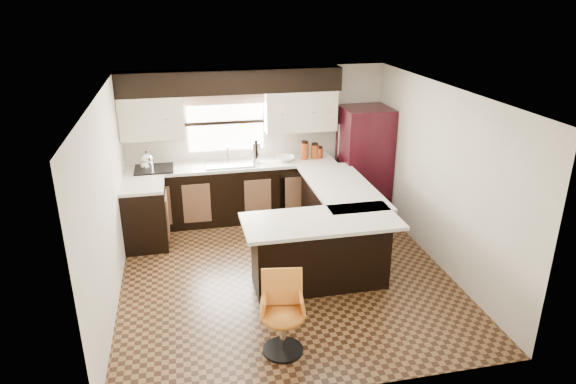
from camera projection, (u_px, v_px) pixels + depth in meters
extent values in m
plane|color=#49301A|center=(285.00, 273.00, 6.80)|extent=(4.40, 4.40, 0.00)
plane|color=silver|center=(284.00, 92.00, 5.92)|extent=(4.40, 4.40, 0.00)
plane|color=beige|center=(257.00, 142.00, 8.36)|extent=(4.40, 0.00, 4.40)
plane|color=beige|center=(338.00, 280.00, 4.36)|extent=(4.40, 0.00, 4.40)
plane|color=beige|center=(108.00, 203.00, 5.95)|extent=(0.00, 4.40, 4.40)
plane|color=beige|center=(440.00, 177.00, 6.77)|extent=(0.00, 4.40, 4.40)
cube|color=black|center=(233.00, 193.00, 8.27)|extent=(3.30, 0.60, 0.90)
cube|color=black|center=(145.00, 216.00, 7.42)|extent=(0.60, 0.70, 0.90)
cube|color=silver|center=(232.00, 165.00, 8.10)|extent=(3.30, 0.60, 0.04)
cube|color=silver|center=(142.00, 186.00, 7.25)|extent=(0.60, 0.70, 0.04)
cube|color=black|center=(231.00, 81.00, 7.75)|extent=(3.40, 0.35, 0.36)
cube|color=beige|center=(151.00, 118.00, 7.70)|extent=(0.94, 0.35, 0.64)
cube|color=beige|center=(300.00, 111.00, 8.15)|extent=(1.14, 0.35, 0.64)
cube|color=white|center=(226.00, 123.00, 8.12)|extent=(1.20, 0.02, 0.90)
cube|color=#D19B93|center=(225.00, 99.00, 7.94)|extent=(1.30, 0.06, 0.18)
cube|color=#B2B2B7|center=(229.00, 164.00, 8.06)|extent=(0.75, 0.45, 0.03)
cube|color=black|center=(298.00, 196.00, 8.22)|extent=(0.58, 0.03, 0.78)
cube|color=black|center=(154.00, 169.00, 7.84)|extent=(0.58, 0.50, 0.02)
cube|color=black|center=(337.00, 218.00, 7.38)|extent=(0.60, 1.95, 0.90)
cube|color=black|center=(320.00, 253.00, 6.39)|extent=(1.65, 0.60, 0.90)
cube|color=silver|center=(342.00, 187.00, 7.22)|extent=(0.84, 1.95, 0.04)
cube|color=silver|center=(321.00, 221.00, 6.13)|extent=(1.89, 0.84, 0.04)
cube|color=black|center=(364.00, 161.00, 8.42)|extent=(0.76, 0.73, 1.78)
cylinder|color=silver|center=(256.00, 153.00, 8.11)|extent=(0.14, 0.14, 0.33)
imported|color=white|center=(285.00, 158.00, 8.25)|extent=(0.32, 0.32, 0.07)
cylinder|color=maroon|center=(304.00, 151.00, 8.30)|extent=(0.13, 0.13, 0.27)
cylinder|color=maroon|center=(315.00, 152.00, 8.34)|extent=(0.13, 0.13, 0.22)
cylinder|color=maroon|center=(319.00, 153.00, 8.36)|extent=(0.12, 0.12, 0.17)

